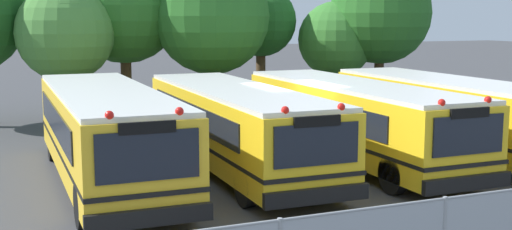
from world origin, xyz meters
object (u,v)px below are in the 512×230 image
school_bus_1 (236,124)px  tree_4 (261,22)px  tree_1 (65,30)px  tree_3 (211,15)px  tree_6 (383,12)px  tree_2 (121,7)px  school_bus_3 (445,111)px  school_bus_2 (353,118)px  tree_5 (335,39)px  school_bus_0 (106,131)px

school_bus_1 → tree_4: tree_4 is taller
tree_4 → tree_1: bearing=-172.1°
tree_3 → tree_6: bearing=-2.6°
tree_2 → tree_3: 3.89m
school_bus_3 → tree_3: 11.06m
school_bus_1 → school_bus_2: 3.82m
school_bus_3 → tree_2: 14.40m
tree_1 → school_bus_3: bearing=-41.4°
school_bus_2 → tree_1: tree_1 is taller
tree_2 → tree_4: bearing=-1.3°
tree_5 → school_bus_3: bearing=-97.5°
tree_2 → school_bus_0: bearing=-103.9°
school_bus_3 → tree_5: 9.99m
tree_1 → tree_4: size_ratio=0.97×
school_bus_0 → tree_6: 17.29m
tree_3 → tree_6: size_ratio=1.00×
tree_6 → tree_2: bearing=169.6°
school_bus_3 → tree_2: bearing=-52.4°
school_bus_3 → tree_6: (3.38, 8.93, 3.33)m
tree_1 → tree_2: (2.53, 1.41, 0.94)m
school_bus_2 → tree_1: (-7.44, 9.71, 2.60)m
school_bus_1 → tree_5: (8.63, 9.37, 2.09)m
tree_1 → tree_6: 14.42m
tree_4 → school_bus_2: bearing=-98.2°
school_bus_2 → tree_5: (4.83, 9.70, 2.08)m
school_bus_2 → tree_2: 12.66m
tree_4 → tree_2: bearing=178.7°
school_bus_1 → tree_5: tree_5 is taller
tree_2 → tree_4: size_ratio=1.25×
tree_4 → tree_6: tree_6 is taller
tree_3 → school_bus_0: bearing=-124.0°
school_bus_0 → tree_1: (0.17, 9.51, 2.54)m
school_bus_2 → tree_3: (-1.47, 9.32, 3.21)m
tree_5 → tree_6: tree_6 is taller
school_bus_3 → tree_4: bearing=-79.5°
tree_3 → tree_4: size_ratio=1.18×
school_bus_2 → tree_5: size_ratio=2.07×
tree_4 → tree_5: 3.57m
school_bus_2 → school_bus_3: bearing=-179.6°
tree_4 → tree_5: size_ratio=1.14×
tree_2 → school_bus_2: bearing=-66.2°
school_bus_1 → tree_5: 12.91m
school_bus_1 → tree_1: 10.40m
school_bus_3 → tree_1: bearing=-41.1°
tree_1 → tree_2: size_ratio=0.78×
school_bus_1 → tree_4: 12.27m
school_bus_1 → school_bus_2: bearing=176.0°
school_bus_0 → school_bus_3: size_ratio=1.06×
school_bus_1 → tree_6: size_ratio=1.52×
tree_4 → tree_3: bearing=-151.7°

